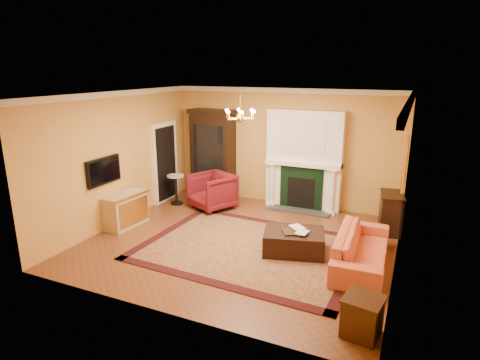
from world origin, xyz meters
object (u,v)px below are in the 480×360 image
Objects in this scene: wingback_armchair at (212,190)px; end_table at (362,317)px; leather_ottoman at (294,241)px; commode at (125,210)px; console_table at (391,214)px; china_cabinet at (213,156)px; pedestal_table at (176,187)px; coral_sofa at (362,244)px.

end_table is at bearing -14.36° from wingback_armchair.
wingback_armchair is 0.87× the size of leather_ottoman.
commode is 5.89m from console_table.
leather_ottoman is at bearing -37.42° from china_cabinet.
china_cabinet is at bearing 135.38° from end_table.
pedestal_table reaches higher than end_table.
coral_sofa reaches higher than leather_ottoman.
console_table is (5.29, 0.32, -0.04)m from pedestal_table.
console_table is 0.74× the size of leather_ottoman.
china_cabinet is 1.35m from pedestal_table.
wingback_armchair is 2.23m from commode.
pedestal_table is at bearing -147.63° from wingback_armchair.
pedestal_table is 5.30m from console_table.
wingback_armchair is at bearing 174.87° from console_table.
pedestal_table is 6.34m from end_table.
commode is 5.16m from coral_sofa.
console_table reaches higher than leather_ottoman.
end_table is at bearing -173.92° from coral_sofa.
china_cabinet is 2.98m from commode.
leather_ottoman is (2.65, -1.63, -0.27)m from wingback_armchair.
wingback_armchair reaches higher than coral_sofa.
china_cabinet is 1.20m from wingback_armchair.
end_table is at bearing -42.68° from china_cabinet.
commode is at bearing 90.45° from coral_sofa.
wingback_armchair reaches higher than console_table.
pedestal_table is 0.94× the size of console_table.
china_cabinet is 4.31× the size of end_table.
leather_ottoman is at bearing -4.75° from wingback_armchair.
china_cabinet is at bearing 142.50° from wingback_armchair.
pedestal_table is (-0.58, -1.00, -0.70)m from china_cabinet.
leather_ottoman is (-1.56, 2.05, -0.04)m from end_table.
coral_sofa is 1.29m from leather_ottoman.
wingback_armchair is at bearing 65.40° from coral_sofa.
china_cabinet is 1.06× the size of coral_sofa.
console_table is at bearing 24.66° from commode.
china_cabinet is 2.02× the size of leather_ottoman.
china_cabinet reaches higher than pedestal_table.
end_table reaches higher than leather_ottoman.
wingback_armchair is 5.60m from end_table.
commode is at bearing -97.27° from pedestal_table.
wingback_armchair is at bearing 5.57° from pedestal_table.
wingback_armchair is (0.43, -0.90, -0.66)m from china_cabinet.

